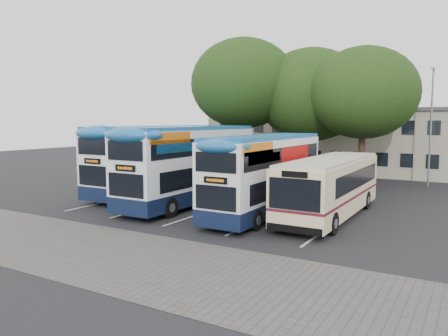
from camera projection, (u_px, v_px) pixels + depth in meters
ground at (236, 234)px, 19.62m from camera, size 120.00×120.00×0.00m
paving_strip at (125, 257)px, 16.33m from camera, size 40.00×6.00×0.01m
bay_lines at (221, 207)px, 25.79m from camera, size 14.12×11.00×0.01m
depot_building at (369, 141)px, 42.45m from camera, size 32.40×8.40×6.20m
lamp_post at (431, 121)px, 33.21m from camera, size 0.25×1.05×9.06m
tree_left at (244, 84)px, 36.96m from camera, size 8.94×8.94×12.02m
tree_mid at (311, 95)px, 36.32m from camera, size 9.08×9.08×11.08m
tree_right at (363, 93)px, 32.26m from camera, size 8.01×8.01×10.54m
bus_dd_left at (155, 156)px, 30.29m from camera, size 2.75×11.34×4.73m
bus_dd_mid at (191, 162)px, 26.51m from camera, size 2.76×11.37×4.74m
bus_dd_right at (266, 171)px, 23.52m from camera, size 2.50×10.33×4.30m
bus_single at (331, 184)px, 23.02m from camera, size 2.67×10.48×3.13m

